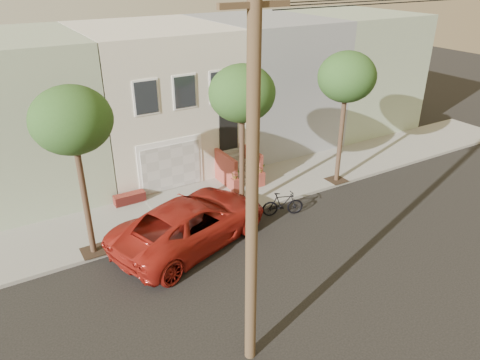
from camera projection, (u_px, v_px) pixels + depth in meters
ground at (273, 263)px, 16.47m from camera, size 90.00×90.00×0.00m
sidewalk at (207, 201)px, 20.57m from camera, size 40.00×3.70×0.15m
house_row at (154, 96)px, 23.53m from camera, size 33.10×11.70×7.00m
tree_left at (72, 121)px, 14.66m from camera, size 2.70×2.57×6.30m
tree_mid at (242, 94)px, 17.65m from camera, size 2.70×2.57×6.30m
tree_right at (347, 78)px, 20.18m from camera, size 2.70×2.57×6.30m
pickup_truck at (191, 222)px, 17.31m from camera, size 7.16×4.92×1.82m
motorcycle at (283, 204)px, 19.38m from camera, size 1.88×1.13×1.09m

